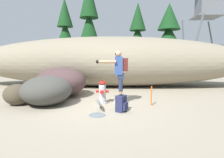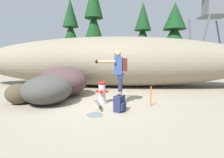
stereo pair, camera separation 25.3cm
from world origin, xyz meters
TOP-DOWN VIEW (x-y plane):
  - ground_plane at (0.00, 0.00)m, footprint 56.00×56.00m
  - dirt_embankment at (0.00, 3.83)m, footprint 14.53×3.20m
  - fire_hydrant at (0.11, 0.14)m, footprint 0.40×0.35m
  - hydrant_water_jet at (0.11, -0.64)m, footprint 0.42×1.31m
  - utility_worker at (0.64, 0.15)m, footprint 0.98×0.55m
  - spare_backpack at (0.72, -0.73)m, footprint 0.35×0.36m
  - boulder_large at (-1.57, 1.16)m, footprint 2.61×2.58m
  - boulder_mid at (-1.60, -0.09)m, footprint 1.69×1.82m
  - boulder_small at (-2.48, -0.21)m, footprint 0.91×0.81m
  - boulder_outlier at (-2.49, 0.67)m, footprint 0.72×0.66m
  - pine_tree_far_left at (-4.35, 10.73)m, footprint 2.18×2.18m
  - pine_tree_left at (-1.74, 8.24)m, footprint 2.16×2.16m
  - pine_tree_center at (2.07, 10.60)m, footprint 2.20×2.20m
  - pine_tree_right at (4.68, 10.35)m, footprint 2.92×2.92m
  - watchtower at (8.78, 12.77)m, footprint 4.03×4.03m
  - survey_stake at (1.63, -0.05)m, footprint 0.04×0.04m

SIDE VIEW (x-z plane):
  - ground_plane at x=0.00m, z-range -0.04..0.00m
  - hydrant_water_jet at x=0.11m, z-range -0.16..0.41m
  - spare_backpack at x=0.72m, z-range -0.02..0.45m
  - boulder_outlier at x=-2.49m, z-range 0.00..0.46m
  - survey_stake at x=1.63m, z-range 0.00..0.60m
  - boulder_small at x=-2.48m, z-range 0.00..0.65m
  - fire_hydrant at x=0.11m, z-range -0.03..0.72m
  - boulder_mid at x=-1.60m, z-range 0.00..0.90m
  - boulder_large at x=-1.57m, z-range 0.00..1.09m
  - utility_worker at x=0.64m, z-range 0.22..1.90m
  - dirt_embankment at x=0.00m, z-range 0.00..2.53m
  - pine_tree_center at x=2.07m, z-range 0.33..6.53m
  - pine_tree_right at x=4.68m, z-range 0.44..6.48m
  - pine_tree_far_left at x=-4.35m, z-range 0.43..7.18m
  - pine_tree_left at x=-1.74m, z-range 0.34..7.57m
  - watchtower at x=8.78m, z-range 2.06..10.37m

